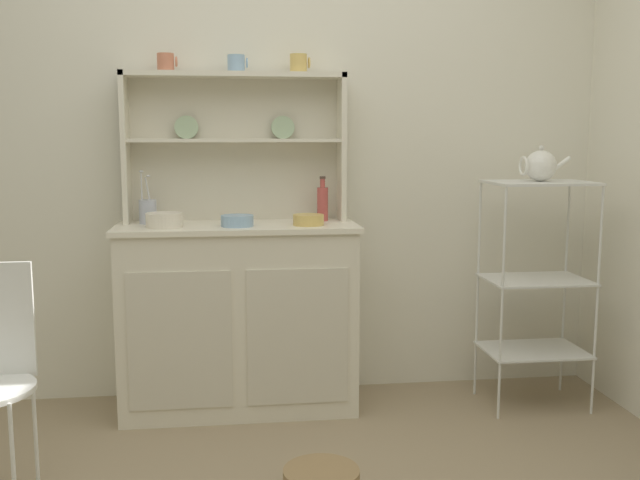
{
  "coord_description": "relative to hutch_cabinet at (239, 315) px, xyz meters",
  "views": [
    {
      "loc": [
        -0.24,
        -1.94,
        1.27
      ],
      "look_at": [
        0.15,
        1.12,
        0.83
      ],
      "focal_mm": 40.76,
      "sensor_mm": 36.0,
      "label": 1
    }
  ],
  "objects": [
    {
      "name": "porcelain_teapot",
      "position": [
        1.38,
        -0.13,
        0.69
      ],
      "size": [
        0.23,
        0.14,
        0.16
      ],
      "color": "white",
      "rests_on": "bakers_rack"
    },
    {
      "name": "bowl_mixing_large",
      "position": [
        -0.32,
        -0.07,
        0.46
      ],
      "size": [
        0.16,
        0.16,
        0.06
      ],
      "primitive_type": "cylinder",
      "color": "silver",
      "rests_on": "hutch_cabinet"
    },
    {
      "name": "bowl_floral_medium",
      "position": [
        0.0,
        -0.07,
        0.45
      ],
      "size": [
        0.14,
        0.14,
        0.05
      ],
      "primitive_type": "cylinder",
      "color": "#8EB2D1",
      "rests_on": "hutch_cabinet"
    },
    {
      "name": "jam_bottle",
      "position": [
        0.41,
        0.09,
        0.51
      ],
      "size": [
        0.05,
        0.05,
        0.21
      ],
      "color": "#B74C47",
      "rests_on": "hutch_cabinet"
    },
    {
      "name": "bowl_cream_small",
      "position": [
        0.32,
        -0.07,
        0.45
      ],
      "size": [
        0.14,
        0.14,
        0.05
      ],
      "primitive_type": "cylinder",
      "color": "#DBB760",
      "rests_on": "hutch_cabinet"
    },
    {
      "name": "hutch_shelf_unit",
      "position": [
        0.0,
        0.16,
        0.83
      ],
      "size": [
        1.02,
        0.18,
        0.69
      ],
      "color": "beige",
      "rests_on": "hutch_cabinet"
    },
    {
      "name": "wall_back",
      "position": [
        0.2,
        0.26,
        0.8
      ],
      "size": [
        3.84,
        0.05,
        2.5
      ],
      "primitive_type": "cube",
      "color": "silver",
      "rests_on": "ground"
    },
    {
      "name": "cup_gold_2",
      "position": [
        0.3,
        0.12,
        1.16
      ],
      "size": [
        0.09,
        0.08,
        0.09
      ],
      "color": "#DBB760",
      "rests_on": "hutch_shelf_unit"
    },
    {
      "name": "bakers_rack",
      "position": [
        1.38,
        -0.13,
        0.21
      ],
      "size": [
        0.47,
        0.34,
        1.07
      ],
      "color": "silver",
      "rests_on": "ground"
    },
    {
      "name": "cup_sky_1",
      "position": [
        0.01,
        0.12,
        1.15
      ],
      "size": [
        0.09,
        0.08,
        0.08
      ],
      "color": "#8EB2D1",
      "rests_on": "hutch_shelf_unit"
    },
    {
      "name": "cup_terracotta_0",
      "position": [
        -0.31,
        0.12,
        1.15
      ],
      "size": [
        0.09,
        0.08,
        0.08
      ],
      "color": "#C67556",
      "rests_on": "hutch_shelf_unit"
    },
    {
      "name": "hutch_cabinet",
      "position": [
        0.0,
        0.0,
        0.0
      ],
      "size": [
        1.1,
        0.45,
        0.87
      ],
      "color": "silver",
      "rests_on": "ground"
    },
    {
      "name": "utensil_jar",
      "position": [
        -0.41,
        0.08,
        0.48
      ],
      "size": [
        0.08,
        0.08,
        0.24
      ],
      "color": "#B2B7C6",
      "rests_on": "hutch_cabinet"
    }
  ]
}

